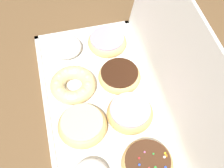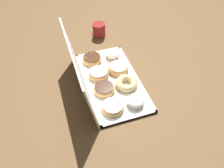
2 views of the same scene
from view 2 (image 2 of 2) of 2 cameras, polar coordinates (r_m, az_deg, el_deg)
The scene contains 12 objects.
ground_plane at distance 1.26m, azimuth -0.01°, elevation 0.54°, with size 3.00×3.00×0.00m, color brown.
donut_box at distance 1.26m, azimuth -0.01°, elevation 0.71°, with size 0.55×0.30×0.01m.
box_lid_open at distance 1.13m, azimuth -8.58°, elevation 3.56°, with size 0.55×0.29×0.01m, color white.
powdered_filled_donut_0 at distance 1.13m, azimuth 6.02°, elevation -4.41°, with size 0.09×0.09×0.04m.
cruller_donut_1 at distance 1.22m, azimuth 3.70°, elevation 0.28°, with size 0.12×0.12×0.04m.
glazed_ring_donut_2 at distance 1.30m, azimuth 1.63°, elevation 4.07°, with size 0.12×0.12×0.04m.
powdered_filled_donut_3 at distance 1.39m, azimuth 0.07°, elevation 7.58°, with size 0.08×0.08×0.04m.
pink_frosted_donut_4 at distance 1.11m, azimuth 0.15°, elevation -5.86°, with size 0.11×0.11×0.04m.
chocolate_frosted_donut_5 at distance 1.19m, azimuth -2.03°, elevation -1.15°, with size 0.12×0.12×0.04m.
pink_frosted_donut_6 at distance 1.27m, azimuth -3.43°, elevation 2.73°, with size 0.12×0.12×0.04m.
sprinkle_donut_7 at distance 1.37m, azimuth -5.13°, elevation 6.42°, with size 0.12×0.12×0.04m.
coffee_mug at distance 1.59m, azimuth -3.38°, elevation 13.74°, with size 0.11×0.09×0.09m.
Camera 2 is at (-0.83, 0.27, 0.91)m, focal length 35.86 mm.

